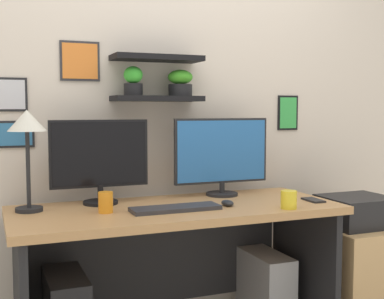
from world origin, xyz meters
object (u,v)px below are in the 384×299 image
(monitor_right, at_px, (222,155))
(cell_phone, at_px, (313,200))
(computer_mouse, at_px, (228,203))
(desk, at_px, (174,244))
(pen_cup, at_px, (106,202))
(coffee_mug, at_px, (289,200))
(desk_lamp, at_px, (27,130))
(drawer_cabinet, at_px, (355,273))
(computer_tower_right, at_px, (265,289))
(keyboard, at_px, (176,208))
(printer, at_px, (357,211))
(monitor_left, at_px, (100,159))

(monitor_right, bearing_deg, cell_phone, -42.65)
(monitor_right, xyz_separation_m, computer_mouse, (-0.11, -0.30, -0.22))
(desk, height_order, pen_cup, pen_cup)
(coffee_mug, bearing_deg, monitor_right, 106.58)
(cell_phone, xyz_separation_m, pen_cup, (-1.10, 0.11, 0.05))
(desk_lamp, xyz_separation_m, coffee_mug, (1.20, -0.41, -0.35))
(drawer_cabinet, distance_m, computer_tower_right, 0.54)
(keyboard, distance_m, pen_cup, 0.34)
(keyboard, xyz_separation_m, pen_cup, (-0.33, 0.07, 0.04))
(coffee_mug, distance_m, computer_tower_right, 0.69)
(monitor_right, height_order, drawer_cabinet, monitor_right)
(desk, bearing_deg, coffee_mug, -32.85)
(monitor_right, relative_size, printer, 1.49)
(monitor_right, distance_m, printer, 0.86)
(monitor_left, height_order, computer_tower_right, monitor_left)
(desk, height_order, keyboard, keyboard)
(monitor_left, relative_size, keyboard, 1.16)
(monitor_right, relative_size, desk_lamp, 1.16)
(monitor_left, height_order, desk_lamp, desk_lamp)
(desk, bearing_deg, printer, -5.20)
(printer, bearing_deg, pen_cup, 179.14)
(keyboard, relative_size, drawer_cabinet, 0.78)
(desk, xyz_separation_m, computer_tower_right, (0.57, 0.05, -0.33))
(desk, height_order, cell_phone, cell_phone)
(monitor_right, bearing_deg, desk, -155.02)
(cell_phone, height_order, coffee_mug, coffee_mug)
(drawer_cabinet, bearing_deg, desk, 174.80)
(desk_lamp, xyz_separation_m, printer, (1.80, -0.19, -0.49))
(drawer_cabinet, bearing_deg, coffee_mug, -160.18)
(computer_mouse, bearing_deg, monitor_left, 152.71)
(monitor_left, bearing_deg, coffee_mug, -29.72)
(pen_cup, bearing_deg, computer_mouse, -5.95)
(monitor_right, height_order, desk_lamp, desk_lamp)
(desk, xyz_separation_m, coffee_mug, (0.49, -0.32, 0.25))
(computer_mouse, bearing_deg, monitor_right, 70.41)
(coffee_mug, bearing_deg, cell_phone, 28.71)
(pen_cup, distance_m, computer_tower_right, 1.12)
(coffee_mug, xyz_separation_m, computer_tower_right, (0.08, 0.36, -0.59))
(desk_lamp, height_order, computer_tower_right, desk_lamp)
(monitor_right, distance_m, cell_phone, 0.56)
(monitor_left, xyz_separation_m, coffee_mug, (0.84, -0.48, -0.19))
(desk_lamp, distance_m, cell_phone, 1.51)
(computer_mouse, bearing_deg, printer, 2.81)
(desk, xyz_separation_m, monitor_right, (0.35, 0.16, 0.44))
(computer_mouse, bearing_deg, coffee_mug, -34.98)
(desk_lamp, bearing_deg, computer_tower_right, -1.96)
(desk, bearing_deg, computer_mouse, -30.51)
(computer_mouse, bearing_deg, desk, 149.49)
(cell_phone, bearing_deg, computer_mouse, 177.57)
(pen_cup, bearing_deg, coffee_mug, -15.50)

